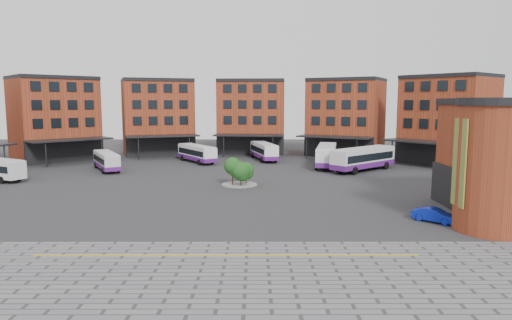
{
  "coord_description": "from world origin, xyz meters",
  "views": [
    {
      "loc": [
        3.97,
        -43.64,
        10.35
      ],
      "look_at": [
        4.04,
        5.29,
        4.0
      ],
      "focal_mm": 32.0,
      "sensor_mm": 36.0,
      "label": 1
    }
  ],
  "objects_px": {
    "blue_car": "(434,215)",
    "bus_d": "(264,151)",
    "bus_b": "(106,161)",
    "bus_f": "(363,158)",
    "tree_island": "(240,171)",
    "bus_e": "(326,155)",
    "bus_c": "(197,153)"
  },
  "relations": [
    {
      "from": "tree_island",
      "to": "bus_b",
      "type": "relative_size",
      "value": 0.46
    },
    {
      "from": "bus_e",
      "to": "bus_f",
      "type": "relative_size",
      "value": 1.11
    },
    {
      "from": "tree_island",
      "to": "bus_c",
      "type": "height_order",
      "value": "tree_island"
    },
    {
      "from": "bus_b",
      "to": "blue_car",
      "type": "height_order",
      "value": "bus_b"
    },
    {
      "from": "bus_d",
      "to": "blue_car",
      "type": "bearing_deg",
      "value": -84.91
    },
    {
      "from": "bus_b",
      "to": "blue_car",
      "type": "bearing_deg",
      "value": -66.24
    },
    {
      "from": "bus_b",
      "to": "bus_e",
      "type": "bearing_deg",
      "value": -21.62
    },
    {
      "from": "bus_d",
      "to": "blue_car",
      "type": "xyz_separation_m",
      "value": [
        13.93,
        -41.59,
        -1.02
      ]
    },
    {
      "from": "tree_island",
      "to": "bus_c",
      "type": "bearing_deg",
      "value": 110.59
    },
    {
      "from": "tree_island",
      "to": "blue_car",
      "type": "bearing_deg",
      "value": -44.54
    },
    {
      "from": "tree_island",
      "to": "bus_e",
      "type": "relative_size",
      "value": 0.36
    },
    {
      "from": "bus_c",
      "to": "tree_island",
      "type": "bearing_deg",
      "value": -102.38
    },
    {
      "from": "blue_car",
      "to": "bus_e",
      "type": "bearing_deg",
      "value": 47.2
    },
    {
      "from": "bus_e",
      "to": "blue_car",
      "type": "xyz_separation_m",
      "value": [
        4.14,
        -33.38,
        -1.23
      ]
    },
    {
      "from": "bus_e",
      "to": "bus_f",
      "type": "distance_m",
      "value": 6.53
    },
    {
      "from": "tree_island",
      "to": "blue_car",
      "type": "xyz_separation_m",
      "value": [
        17.28,
        -17.01,
        -1.2
      ]
    },
    {
      "from": "bus_f",
      "to": "blue_car",
      "type": "distance_m",
      "value": 28.99
    },
    {
      "from": "bus_d",
      "to": "bus_f",
      "type": "relative_size",
      "value": 0.99
    },
    {
      "from": "tree_island",
      "to": "bus_c",
      "type": "relative_size",
      "value": 0.44
    },
    {
      "from": "bus_e",
      "to": "blue_car",
      "type": "bearing_deg",
      "value": -71.7
    },
    {
      "from": "bus_b",
      "to": "blue_car",
      "type": "xyz_separation_m",
      "value": [
        37.74,
        -29.48,
        -0.87
      ]
    },
    {
      "from": "blue_car",
      "to": "bus_d",
      "type": "bearing_deg",
      "value": 58.65
    },
    {
      "from": "bus_c",
      "to": "bus_d",
      "type": "distance_m",
      "value": 11.84
    },
    {
      "from": "bus_f",
      "to": "tree_island",
      "type": "bearing_deg",
      "value": -97.74
    },
    {
      "from": "bus_b",
      "to": "bus_f",
      "type": "relative_size",
      "value": 0.87
    },
    {
      "from": "bus_d",
      "to": "bus_b",
      "type": "bearing_deg",
      "value": -166.47
    },
    {
      "from": "bus_c",
      "to": "bus_e",
      "type": "bearing_deg",
      "value": -46.42
    },
    {
      "from": "bus_e",
      "to": "bus_c",
      "type": "bearing_deg",
      "value": 177.77
    },
    {
      "from": "blue_car",
      "to": "bus_f",
      "type": "bearing_deg",
      "value": 38.82
    },
    {
      "from": "bus_b",
      "to": "bus_c",
      "type": "distance_m",
      "value": 15.3
    },
    {
      "from": "bus_e",
      "to": "blue_car",
      "type": "relative_size",
      "value": 3.32
    },
    {
      "from": "bus_b",
      "to": "bus_e",
      "type": "distance_m",
      "value": 33.82
    }
  ]
}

